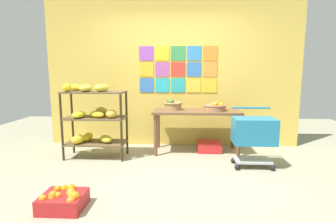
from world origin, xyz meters
The scene contains 9 objects.
ground centered at (0.00, 0.00, 0.00)m, with size 9.16×9.16×0.00m, color gray.
back_wall_with_art centered at (0.00, 1.61, 1.46)m, with size 4.70×0.07×2.92m.
banana_shelf_unit centered at (-1.24, 0.76, 0.70)m, with size 0.97×0.51×1.22m.
display_table centered at (0.43, 1.13, 0.64)m, with size 1.48×0.61×0.74m.
fruit_basket_left centered at (0.74, 1.10, 0.80)m, with size 0.39×0.39×0.16m.
fruit_basket_right centered at (0.02, 1.19, 0.82)m, with size 0.32×0.32×0.19m.
produce_crate_under_table centered at (0.67, 1.18, 0.09)m, with size 0.41×0.33×0.17m, color red.
orange_crate_foreground centered at (-1.02, -0.87, 0.10)m, with size 0.43×0.37×0.22m.
shopping_cart centered at (1.23, 0.45, 0.51)m, with size 0.60×0.43×0.86m.
Camera 1 is at (0.18, -3.32, 1.39)m, focal length 28.04 mm.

